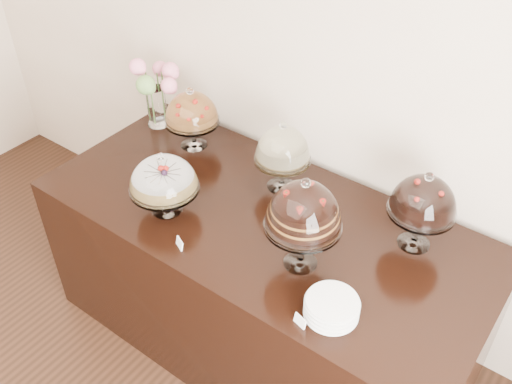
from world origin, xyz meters
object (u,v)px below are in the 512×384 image
Objects in this scene: cake_stand_sugar_sponge at (163,177)px; plate_stack at (332,308)px; display_counter at (262,280)px; flower_vase at (155,87)px; cake_stand_dark_choco at (424,199)px; cake_stand_choco_layer at (304,210)px; cake_stand_cheesecake at (283,148)px; cake_stand_fruit_tart at (191,111)px.

cake_stand_sugar_sponge is 0.98m from plate_stack.
flower_vase reaches higher than display_counter.
cake_stand_dark_choco reaches higher than cake_stand_sugar_sponge.
cake_stand_choco_layer is 2.17× the size of plate_stack.
cake_stand_dark_choco is (0.34, 0.40, -0.05)m from cake_stand_choco_layer.
cake_stand_dark_choco is at bearing 80.83° from plate_stack.
flower_vase is at bearing 136.75° from cake_stand_sugar_sponge.
cake_stand_choco_layer is 0.55m from cake_stand_cheesecake.
cake_stand_cheesecake is 1.07× the size of cake_stand_fruit_tart.
display_counter is at bearing 154.43° from cake_stand_choco_layer.
display_counter is 0.81m from plate_stack.
flower_vase is at bearing 178.67° from cake_stand_dark_choco.
cake_stand_sugar_sponge is 0.77× the size of flower_vase.
cake_stand_cheesecake is at bearing 103.42° from display_counter.
cake_stand_dark_choco reaches higher than cake_stand_fruit_tart.
cake_stand_cheesecake is 0.86m from plate_stack.
cake_stand_dark_choco is (1.05, 0.49, 0.06)m from cake_stand_sugar_sponge.
cake_stand_cheesecake is at bearing 133.19° from cake_stand_choco_layer.
cake_stand_dark_choco is 0.92× the size of flower_vase.
cake_stand_sugar_sponge is at bearing -62.10° from cake_stand_fruit_tart.
plate_stack reaches higher than display_counter.
cake_stand_sugar_sponge is at bearing -149.73° from display_counter.
display_counter is at bearing 30.27° from cake_stand_sugar_sponge.
cake_stand_dark_choco is (0.71, 0.01, 0.02)m from cake_stand_cheesecake.
display_counter is at bearing -158.65° from cake_stand_dark_choco.
flower_vase is at bearing 162.94° from display_counter.
cake_stand_fruit_tart is at bearing 179.77° from cake_stand_dark_choco.
cake_stand_choco_layer is at bearing -22.92° from cake_stand_fruit_tart.
cake_stand_fruit_tart is (-1.31, 0.01, -0.04)m from cake_stand_dark_choco.
cake_stand_cheesecake is 0.90m from flower_vase.
cake_stand_dark_choco is at bearing 21.35° from display_counter.
cake_stand_sugar_sponge is 0.59m from cake_stand_cheesecake.
cake_stand_sugar_sponge is 0.83× the size of cake_stand_dark_choco.
cake_stand_choco_layer reaches higher than cake_stand_dark_choco.
cake_stand_choco_layer reaches higher than cake_stand_sugar_sponge.
cake_stand_cheesecake reaches higher than plate_stack.
cake_stand_cheesecake is 1.80× the size of plate_stack.
cake_stand_cheesecake is at bearing -3.07° from flower_vase.
plate_stack is at bearing -21.80° from flower_vase.
cake_stand_choco_layer is (0.31, -0.15, 0.75)m from display_counter.
cake_stand_cheesecake reaches higher than display_counter.
cake_stand_dark_choco is 1.87× the size of plate_stack.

